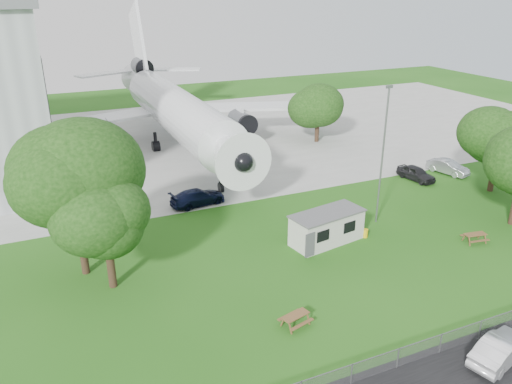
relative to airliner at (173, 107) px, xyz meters
name	(u,v)px	position (x,y,z in m)	size (l,w,h in m)	color
ground	(335,275)	(2.00, -35.86, -5.27)	(160.00, 160.00, 0.00)	#326E1E
concrete_apron	(186,140)	(2.00, 2.14, -5.25)	(120.00, 46.00, 0.03)	#B7B7B2
airliner	(173,107)	(0.00, 0.00, 0.00)	(46.36, 47.73, 17.69)	white
site_cabin	(327,227)	(4.15, -31.11, -3.96)	(6.94, 3.72, 2.62)	beige
picnic_west	(295,325)	(-3.34, -39.80, -5.27)	(1.80, 1.50, 0.76)	brown
picnic_east	(474,242)	(15.22, -36.10, -5.27)	(1.80, 1.50, 0.76)	brown
fence	(425,357)	(2.00, -45.36, -5.27)	(58.00, 0.04, 1.30)	gray
lamp_mast	(382,158)	(10.20, -29.66, 0.73)	(0.16, 0.16, 12.00)	slate
tree_west_big	(71,173)	(-14.46, -28.15, 2.49)	(9.50, 9.50, 12.52)	#382619
tree_west_small	(105,220)	(-12.93, -30.78, -0.14)	(5.84, 5.84, 8.06)	#382619
tree_east_back	(500,139)	(25.41, -28.34, 0.25)	(6.73, 6.73, 8.89)	#382619
tree_far_apron	(318,109)	(18.06, -5.73, -0.80)	(6.74, 6.74, 7.85)	#382619
car_centre_sedan	(501,349)	(5.59, -47.20, -4.50)	(1.62, 4.64, 1.53)	white
car_ne_hatch	(416,173)	(20.48, -22.77, -4.51)	(1.79, 4.45, 1.52)	black
car_ne_sedan	(448,167)	(25.09, -22.62, -4.50)	(1.62, 4.66, 1.53)	#A6A9AD
car_apron_van	(198,197)	(-3.18, -19.62, -4.49)	(2.18, 5.35, 1.55)	black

